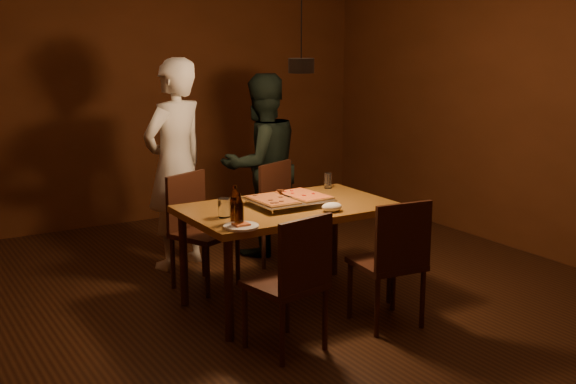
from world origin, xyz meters
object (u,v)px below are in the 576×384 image
chair_far_left (196,219)px  plate_slice (241,226)px  diner_dark (261,165)px  chair_near_left (294,271)px  beer_bottle_b (235,204)px  pizza_tray (288,202)px  dining_table (288,215)px  chair_far_right (285,205)px  diner_white (175,164)px  pendant_lamp (301,64)px  chair_near_right (394,252)px  beer_bottle_a (239,210)px

chair_far_left → plate_slice: size_ratio=2.41×
chair_far_left → diner_dark: 1.04m
chair_near_left → beer_bottle_b: beer_bottle_b is taller
pizza_tray → diner_dark: size_ratio=0.34×
chair_far_left → pizza_tray: bearing=96.2°
dining_table → chair_far_left: size_ratio=2.71×
chair_far_right → chair_near_left: (-0.85, -1.52, 0.00)m
diner_white → pendant_lamp: (0.40, -1.35, 0.87)m
chair_far_left → plate_slice: bearing=57.6°
chair_far_right → chair_near_right: 1.52m
plate_slice → pendant_lamp: pendant_lamp is taller
pizza_tray → beer_bottle_b: (-0.56, -0.25, 0.10)m
pizza_tray → diner_white: bearing=104.8°
beer_bottle_b → pendant_lamp: size_ratio=0.23×
beer_bottle_b → diner_dark: size_ratio=0.15×
pizza_tray → chair_far_right: bearing=59.6°
chair_near_left → chair_near_right: bearing=-10.7°
diner_white → diner_dark: (0.81, -0.03, -0.08)m
beer_bottle_a → beer_bottle_b: size_ratio=0.90×
diner_dark → diner_white: bearing=-6.8°
beer_bottle_a → pizza_tray: bearing=30.8°
diner_white → beer_bottle_a: bearing=59.7°
chair_far_right → chair_near_left: same height
plate_slice → dining_table: bearing=32.5°
chair_near_right → diner_white: size_ratio=0.27×
dining_table → chair_far_left: chair_far_left is taller
dining_table → beer_bottle_a: bearing=-149.6°
diner_white → beer_bottle_b: bearing=60.1°
plate_slice → pendant_lamp: bearing=24.0°
dining_table → chair_far_right: bearing=60.4°
dining_table → chair_near_left: chair_near_left is taller
chair_near_right → chair_far_right: bearing=93.8°
diner_dark → beer_bottle_a: bearing=52.2°
chair_far_right → beer_bottle_a: bearing=25.0°
dining_table → plate_slice: 0.68m
chair_far_left → beer_bottle_a: size_ratio=2.46×
plate_slice → diner_dark: 1.90m
chair_near_right → plate_slice: bearing=164.2°
chair_far_left → chair_far_right: (0.84, 0.04, 0.00)m
chair_near_right → diner_dark: bearing=93.7°
dining_table → chair_near_left: 0.86m
chair_far_left → beer_bottle_b: size_ratio=2.21×
dining_table → chair_near_left: (-0.41, -0.75, -0.14)m
chair_far_right → beer_bottle_a: 1.53m
chair_near_right → beer_bottle_a: (-0.95, 0.41, 0.33)m
chair_far_left → beer_bottle_a: 1.13m
pizza_tray → chair_near_left: bearing=-120.0°
chair_near_right → plate_slice: chair_near_right is taller
diner_white → diner_dark: 0.81m
chair_near_right → pizza_tray: chair_near_right is taller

